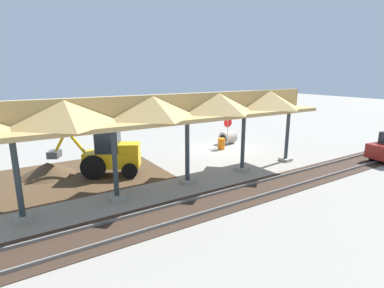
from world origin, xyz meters
The scene contains 9 objects.
ground_plane centered at (0.00, 0.00, 0.00)m, with size 120.00×120.00×0.00m, color gray.
dirt_work_zone centered at (10.91, 0.43, 0.00)m, with size 9.29×7.00×0.01m, color #4C3823.
platform_canopy centered at (8.26, 5.00, 4.18)m, with size 21.12×3.20×4.90m.
rail_tracks centered at (0.00, 7.87, 0.03)m, with size 60.00×2.58×0.15m.
stop_sign centered at (-1.08, -0.57, 1.69)m, with size 0.76×0.11×2.34m.
backhoe centered at (9.39, 1.35, 1.26)m, with size 5.09×3.61×2.82m.
dirt_mound centered at (12.56, -0.57, 0.00)m, with size 6.22×6.22×1.57m, color #4C3823.
concrete_pipe centered at (-1.64, -1.21, 0.53)m, with size 1.35×1.23×1.07m.
traffic_barrel centered at (0.07, 0.08, 0.45)m, with size 0.56×0.56×0.90m, color orange.
Camera 1 is at (14.43, 18.26, 5.93)m, focal length 28.00 mm.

